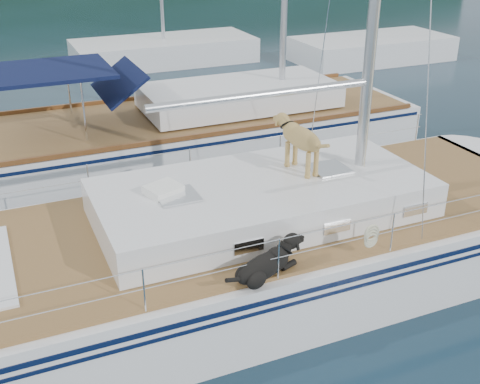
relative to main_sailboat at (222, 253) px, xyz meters
name	(u,v)px	position (x,y,z in m)	size (l,w,h in m)	color
ground	(217,290)	(-0.10, 0.00, -0.67)	(120.00, 120.00, 0.00)	black
main_sailboat	(222,253)	(0.00, 0.00, 0.00)	(12.00, 3.95, 14.01)	white
neighbor_sailboat	(199,132)	(1.71, 5.77, -0.05)	(11.00, 3.50, 13.30)	white
bg_boat_center	(164,51)	(3.90, 16.00, -0.22)	(7.20, 3.00, 11.65)	white
bg_boat_east	(372,49)	(11.90, 13.00, -0.22)	(6.40, 3.00, 11.65)	white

